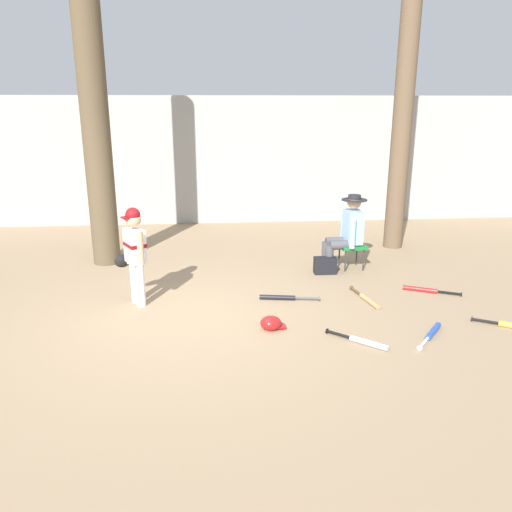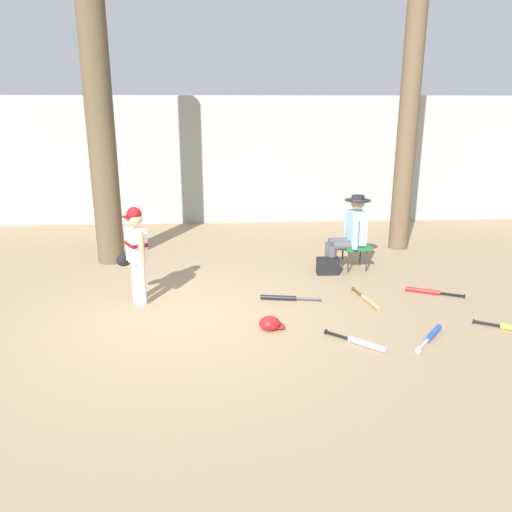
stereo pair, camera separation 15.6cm
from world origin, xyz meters
TOP-DOWN VIEW (x-y plane):
  - ground_plane at (0.00, 0.00)m, footprint 60.00×60.00m
  - concrete_back_wall at (0.00, 5.51)m, footprint 18.00×0.36m
  - tree_near_player at (-1.47, 2.54)m, footprint 0.63×0.63m
  - tree_behind_spectator at (3.66, 3.08)m, footprint 0.47×0.47m
  - young_ballplayer at (-0.70, 0.62)m, footprint 0.49×0.53m
  - folding_stool at (2.53, 1.87)m, footprint 0.43×0.43m
  - seated_spectator at (2.44, 1.86)m, footprint 0.67×0.54m
  - handbag_beside_stool at (2.06, 1.65)m, footprint 0.34×0.18m
  - bat_red_barrel at (3.29, 0.71)m, footprint 0.74×0.40m
  - bat_wood_tan at (2.37, 0.42)m, footprint 0.21×0.76m
  - bat_black_composite at (1.24, 0.59)m, footprint 0.81×0.20m
  - bat_aluminum_silver at (1.96, -0.81)m, footprint 0.61×0.55m
  - bat_blue_youth at (2.80, -0.67)m, footprint 0.52×0.61m
  - batting_helmet_red at (0.98, -0.32)m, footprint 0.30×0.23m

SIDE VIEW (x-z plane):
  - ground_plane at x=0.00m, z-range 0.00..0.00m
  - bat_red_barrel at x=3.29m, z-range 0.00..0.07m
  - bat_wood_tan at x=2.37m, z-range 0.00..0.07m
  - bat_black_composite at x=1.24m, z-range 0.00..0.07m
  - bat_aluminum_silver at x=1.96m, z-range 0.00..0.07m
  - bat_blue_youth at x=2.80m, z-range 0.00..0.07m
  - batting_helmet_red at x=0.98m, z-range -0.01..0.16m
  - handbag_beside_stool at x=2.06m, z-range 0.00..0.26m
  - folding_stool at x=2.53m, z-range 0.16..0.57m
  - seated_spectator at x=2.44m, z-range 0.04..1.24m
  - young_ballplayer at x=-0.70m, z-range 0.09..1.40m
  - concrete_back_wall at x=0.00m, z-range 0.00..2.73m
  - tree_behind_spectator at x=3.66m, z-range -0.23..4.64m
  - tree_near_player at x=-1.47m, z-range -0.31..4.75m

